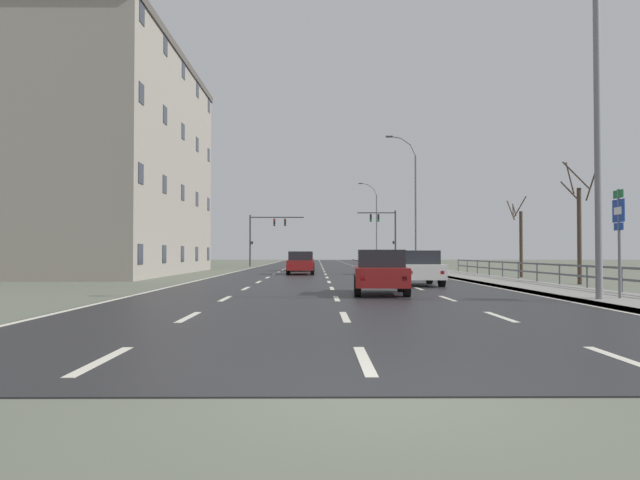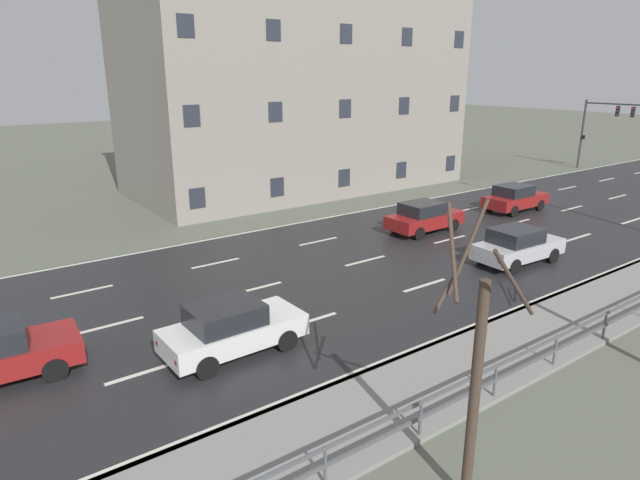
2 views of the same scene
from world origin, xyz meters
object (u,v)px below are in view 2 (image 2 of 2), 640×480
object	(u,v)px
brick_building	(297,74)
car_far_left	(515,198)
traffic_signal_left	(602,122)
car_distant	(232,328)
car_near_right	(518,245)
car_mid_centre	(424,217)

from	to	relation	value
brick_building	car_far_left	bearing A→B (deg)	24.50
traffic_signal_left	car_distant	size ratio (longest dim) A/B	1.45
traffic_signal_left	car_near_right	bearing A→B (deg)	-68.00
car_mid_centre	brick_building	distance (m)	15.25
car_far_left	car_distant	size ratio (longest dim) A/B	0.99
traffic_signal_left	car_distant	xyz separation A→B (m)	(10.23, -38.92, -3.16)
car_far_left	brick_building	bearing A→B (deg)	-155.79
car_mid_centre	car_distant	size ratio (longest dim) A/B	1.00
traffic_signal_left	brick_building	xyz separation A→B (m)	(-8.91, -23.86, 3.74)
car_mid_centre	traffic_signal_left	bearing A→B (deg)	99.47
traffic_signal_left	car_far_left	bearing A→B (deg)	-75.29
car_far_left	brick_building	distance (m)	16.42
car_distant	brick_building	distance (m)	25.31
car_mid_centre	car_far_left	bearing A→B (deg)	88.92
traffic_signal_left	car_near_right	distance (m)	27.67
traffic_signal_left	car_distant	world-z (taller)	traffic_signal_left
car_near_right	car_distant	bearing A→B (deg)	-87.83
car_near_right	car_distant	world-z (taller)	same
car_near_right	brick_building	distance (m)	20.48
traffic_signal_left	brick_building	world-z (taller)	brick_building
car_far_left	car_distant	distance (m)	21.95
traffic_signal_left	car_mid_centre	bearing A→B (deg)	-79.61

